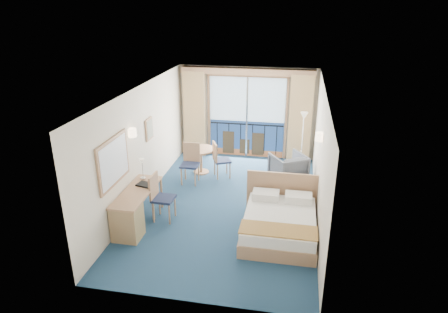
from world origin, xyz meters
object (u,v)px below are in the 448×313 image
nightstand (305,198)px  table_chair_a (219,158)px  desk (130,216)px  round_table (201,155)px  armchair (288,168)px  floor_lamp (303,126)px  desk_chair (159,195)px  bed (280,222)px  table_chair_b (191,161)px

nightstand → table_chair_a: (-2.25, 1.44, 0.25)m
desk → round_table: bearing=78.8°
armchair → floor_lamp: (0.33, 0.99, 0.85)m
floor_lamp → desk: 5.42m
desk → desk_chair: 0.83m
bed → round_table: (-2.31, 2.76, 0.25)m
nightstand → table_chair_a: 2.69m
nightstand → table_chair_b: table_chair_b is taller
nightstand → floor_lamp: floor_lamp is taller
bed → armchair: bearing=88.7°
desk_chair → table_chair_b: 1.99m
nightstand → round_table: (-2.80, 1.65, 0.23)m
bed → floor_lamp: floor_lamp is taller
nightstand → round_table: round_table is taller
round_table → table_chair_b: bearing=-100.9°
armchair → nightstand: bearing=73.5°
nightstand → table_chair_b: (-2.92, 1.03, 0.29)m
table_chair_a → table_chair_b: (-0.67, -0.42, 0.03)m
armchair → round_table: 2.38m
table_chair_b → round_table: bearing=79.1°
nightstand → armchair: bearing=105.9°
bed → round_table: bearing=129.9°
floor_lamp → table_chair_b: bearing=-152.1°
nightstand → desk: size_ratio=0.36×
bed → floor_lamp: 3.77m
nightstand → desk_chair: size_ratio=0.58×
nightstand → armchair: 1.59m
table_chair_b → armchair: bearing=11.4°
floor_lamp → round_table: 2.92m
desk → nightstand: bearing=25.8°
table_chair_a → table_chair_b: 0.79m
bed → desk_chair: 2.60m
table_chair_a → floor_lamp: bearing=-88.3°
table_chair_a → table_chair_b: table_chair_b is taller
armchair → floor_lamp: 1.35m
table_chair_a → nightstand: bearing=-147.5°
desk_chair → round_table: bearing=-3.8°
nightstand → floor_lamp: size_ratio=0.37×
desk → table_chair_a: size_ratio=1.67×
desk → round_table: desk is taller
bed → table_chair_a: bed is taller
nightstand → armchair: size_ratio=0.72×
armchair → desk_chair: (-2.64, -2.48, 0.21)m
desk → desk_chair: bearing=61.4°
nightstand → desk_chair: desk_chair is taller
table_chair_a → desk_chair: bearing=136.3°
floor_lamp → table_chair_a: bearing=-153.4°
desk → table_chair_a: (1.21, 3.11, 0.13)m
bed → armchair: 2.64m
floor_lamp → table_chair_a: 2.49m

